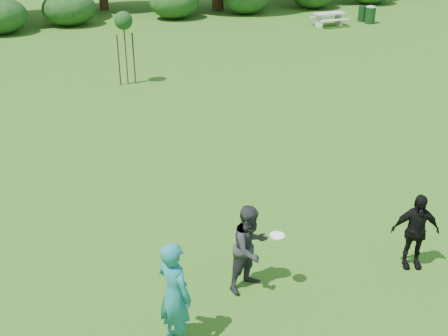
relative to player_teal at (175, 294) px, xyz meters
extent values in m
plane|color=#19470C|center=(2.41, 0.71, -0.95)|extent=(120.00, 120.00, 0.00)
imported|color=#1A7075|center=(0.00, 0.00, 0.00)|extent=(0.68, 0.82, 1.91)
imported|color=#2A2A2C|center=(1.73, 0.85, -0.09)|extent=(1.01, 0.90, 1.72)
imported|color=black|center=(4.99, 0.22, -0.15)|extent=(1.01, 0.72, 1.60)
cylinder|color=black|center=(19.03, 21.68, -0.50)|extent=(0.60, 0.60, 0.90)
cylinder|color=white|center=(2.14, 0.60, 0.22)|extent=(0.27, 0.27, 0.03)
cylinder|color=#3D2918|center=(2.76, 14.50, 0.30)|extent=(0.05, 0.05, 2.50)
sphere|color=#194016|center=(2.76, 14.50, 1.55)|extent=(0.70, 0.70, 0.70)
cylinder|color=#402B19|center=(2.46, 14.50, 0.05)|extent=(0.06, 0.06, 2.00)
cylinder|color=#3C2917|center=(3.06, 14.50, 0.05)|extent=(0.06, 0.06, 2.00)
cube|color=#B3B1A6|center=(16.34, 21.22, -0.23)|extent=(1.80, 0.75, 0.08)
cube|color=beige|center=(15.69, 21.22, -0.61)|extent=(0.10, 0.70, 0.68)
cube|color=#B1AFA5|center=(16.99, 21.22, -0.61)|extent=(0.10, 0.70, 0.68)
cube|color=beige|center=(16.34, 20.62, -0.51)|extent=(1.80, 0.28, 0.06)
cube|color=#B5B3A7|center=(16.34, 21.82, -0.51)|extent=(1.80, 0.28, 0.06)
cylinder|color=#143717|center=(19.02, 20.96, -0.50)|extent=(0.60, 0.60, 0.90)
ellipsoid|color=gray|center=(19.02, 20.96, 0.00)|extent=(0.60, 0.60, 0.20)
ellipsoid|color=olive|center=(22.41, 72.71, -15.25)|extent=(100.00, 64.00, 52.00)
ellipsoid|color=olive|center=(32.41, 60.71, -7.55)|extent=(60.00, 44.00, 24.00)
camera|label=1|loc=(-2.05, -6.94, 5.66)|focal=45.00mm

